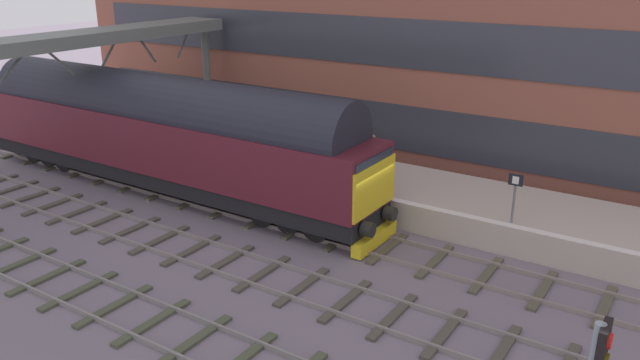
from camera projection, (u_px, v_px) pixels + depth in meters
name	position (u px, v px, depth m)	size (l,w,h in m)	color
ground_plane	(344.00, 238.00, 20.81)	(140.00, 140.00, 0.00)	slate
track_main	(344.00, 237.00, 20.79)	(2.50, 60.00, 0.15)	gray
track_adjacent_west	(282.00, 280.00, 18.02)	(2.50, 60.00, 0.15)	gray
track_adjacent_far_west	(195.00, 340.00, 15.18)	(2.50, 60.00, 0.15)	gray
station_platform	(394.00, 192.00, 23.49)	(4.00, 44.00, 1.01)	#BAAB9E
diesel_locomotive	(161.00, 131.00, 24.25)	(2.74, 19.24, 4.68)	black
platform_number_sign	(515.00, 190.00, 19.15)	(0.10, 0.44, 1.61)	slate
waiting_passenger	(373.00, 152.00, 23.31)	(0.45, 0.47, 1.64)	#2B262E
overhead_footbridge	(60.00, 48.00, 23.84)	(16.41, 2.00, 6.09)	slate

